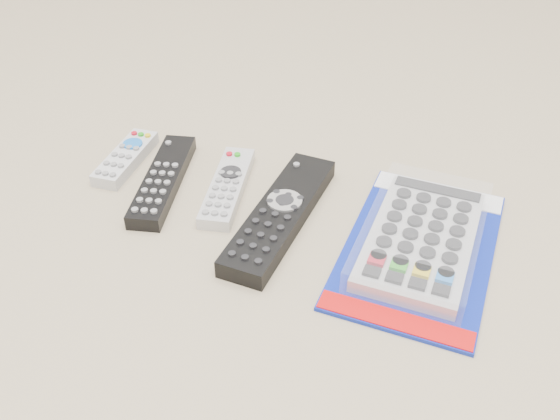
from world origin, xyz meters
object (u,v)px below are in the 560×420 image
(remote_slim_black, at_px, (163,180))
(remote_silver_dvd, at_px, (227,187))
(remote_small_grey, at_px, (126,158))
(remote_large_black, at_px, (280,215))
(jumbo_remote_packaged, at_px, (421,238))

(remote_slim_black, xyz_separation_m, remote_silver_dvd, (0.09, 0.02, -0.00))
(remote_small_grey, relative_size, remote_large_black, 0.53)
(remote_slim_black, bearing_deg, remote_large_black, -18.81)
(remote_slim_black, height_order, remote_large_black, remote_large_black)
(jumbo_remote_packaged, bearing_deg, remote_silver_dvd, 176.48)
(remote_silver_dvd, xyz_separation_m, remote_large_black, (0.09, -0.04, 0.00))
(remote_small_grey, bearing_deg, remote_silver_dvd, -8.12)
(remote_small_grey, relative_size, jumbo_remote_packaged, 0.46)
(remote_slim_black, bearing_deg, remote_small_grey, 145.03)
(remote_silver_dvd, height_order, remote_large_black, remote_large_black)
(remote_small_grey, height_order, remote_slim_black, remote_slim_black)
(remote_small_grey, xyz_separation_m, remote_large_black, (0.26, -0.06, 0.00))
(remote_large_black, relative_size, jumbo_remote_packaged, 0.86)
(remote_large_black, xyz_separation_m, jumbo_remote_packaged, (0.18, 0.01, 0.00))
(remote_small_grey, relative_size, remote_silver_dvd, 0.77)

